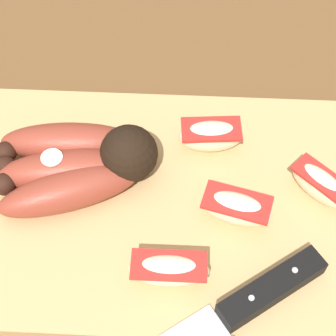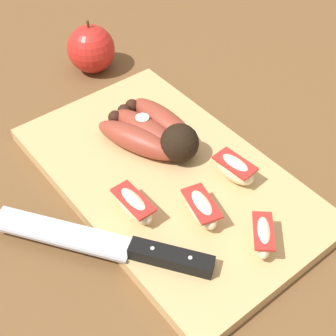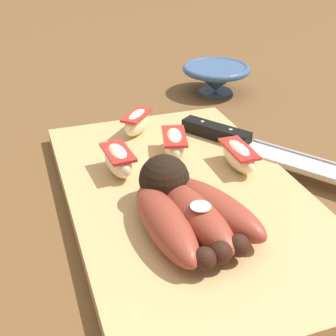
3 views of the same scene
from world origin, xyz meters
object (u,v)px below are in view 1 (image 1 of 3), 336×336
Objects in this scene: apple_wedge_near at (320,184)px; apple_wedge_middle at (236,208)px; banana_bunch at (80,163)px; apple_wedge_far at (211,136)px; apple_wedge_extra at (169,270)px; chefs_knife at (224,320)px.

apple_wedge_near reaches higher than apple_wedge_middle.
banana_bunch is 0.13m from apple_wedge_far.
apple_wedge_near and apple_wedge_far have the same top height.
banana_bunch is 0.22m from apple_wedge_near.
apple_wedge_extra is (0.03, 0.14, -0.00)m from apple_wedge_far.
chefs_knife is 3.50× the size of apple_wedge_middle.
banana_bunch reaches higher than apple_wedge_near.
apple_wedge_near is 0.92× the size of apple_wedge_far.
apple_wedge_extra is at bearing 76.44° from apple_wedge_far.
banana_bunch is at bearing -15.29° from apple_wedge_middle.
banana_bunch is at bearing 17.74° from apple_wedge_far.
apple_wedge_near is at bearing -146.02° from apple_wedge_extra.
apple_wedge_middle is 1.09× the size of apple_wedge_far.
apple_wedge_near reaches higher than apple_wedge_extra.
chefs_knife is 3.82× the size of apple_wedge_far.
banana_bunch reaches higher than apple_wedge_extra.
apple_wedge_far is (-0.12, -0.04, -0.00)m from banana_bunch.
apple_wedge_middle is (0.08, 0.03, -0.00)m from apple_wedge_near.
apple_wedge_extra is (0.06, 0.06, -0.00)m from apple_wedge_middle.
apple_wedge_near is at bearing -159.99° from apple_wedge_middle.
apple_wedge_middle is 1.03× the size of apple_wedge_extra.
apple_wedge_extra is at bearing 33.98° from apple_wedge_near.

